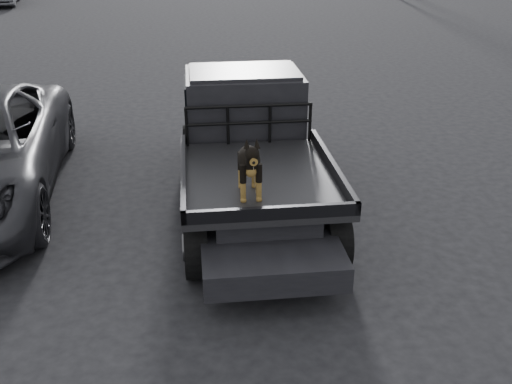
{
  "coord_description": "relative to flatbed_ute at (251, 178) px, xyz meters",
  "views": [
    {
      "loc": [
        -0.5,
        -6.11,
        3.84
      ],
      "look_at": [
        0.14,
        -0.68,
        1.21
      ],
      "focal_mm": 40.0,
      "sensor_mm": 36.0,
      "label": 1
    }
  ],
  "objects": [
    {
      "name": "ground",
      "position": [
        -0.3,
        -1.33,
        -0.46
      ],
      "size": [
        120.0,
        120.0,
        0.0
      ],
      "primitive_type": "plane",
      "color": "black",
      "rests_on": "ground"
    },
    {
      "name": "flatbed_ute",
      "position": [
        0.0,
        0.0,
        0.0
      ],
      "size": [
        2.0,
        5.4,
        0.92
      ],
      "primitive_type": null,
      "color": "black",
      "rests_on": "ground"
    },
    {
      "name": "ute_cab",
      "position": [
        -0.0,
        0.95,
        0.9
      ],
      "size": [
        1.72,
        1.3,
        0.88
      ],
      "primitive_type": null,
      "color": "black",
      "rests_on": "flatbed_ute"
    },
    {
      "name": "headache_rack",
      "position": [
        -0.0,
        0.2,
        0.74
      ],
      "size": [
        1.8,
        0.08,
        0.55
      ],
      "primitive_type": null,
      "color": "black",
      "rests_on": "flatbed_ute"
    },
    {
      "name": "dog",
      "position": [
        -0.17,
        -1.46,
        0.83
      ],
      "size": [
        0.32,
        0.6,
        0.74
      ],
      "primitive_type": null,
      "color": "black",
      "rests_on": "flatbed_ute"
    }
  ]
}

